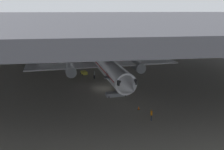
% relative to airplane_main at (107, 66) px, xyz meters
% --- Properties ---
extents(ground_plane, '(110.00, 110.00, 0.00)m').
position_rel_airplane_main_xyz_m(ground_plane, '(-0.79, -5.61, -3.48)').
color(ground_plane, gray).
extents(hangar_structure, '(121.00, 99.00, 14.36)m').
position_rel_airplane_main_xyz_m(hangar_structure, '(-0.87, 8.16, 10.24)').
color(hangar_structure, '#4C4F54').
rests_on(hangar_structure, ground_plane).
extents(airplane_main, '(36.13, 37.28, 11.63)m').
position_rel_airplane_main_xyz_m(airplane_main, '(0.00, 0.00, 0.00)').
color(airplane_main, white).
rests_on(airplane_main, ground_plane).
extents(boarding_stairs, '(4.35, 1.86, 4.69)m').
position_rel_airplane_main_xyz_m(boarding_stairs, '(0.38, -10.33, -2.75)').
color(boarding_stairs, slate).
rests_on(boarding_stairs, ground_plane).
extents(crew_worker_near_nose, '(0.26, 0.55, 1.77)m').
position_rel_airplane_main_xyz_m(crew_worker_near_nose, '(3.75, -21.59, -2.47)').
color(crew_worker_near_nose, '#232838').
rests_on(crew_worker_near_nose, ground_plane).
extents(crew_worker_by_stairs, '(0.30, 0.54, 1.62)m').
position_rel_airplane_main_xyz_m(crew_worker_by_stairs, '(0.93, -7.03, -2.56)').
color(crew_worker_by_stairs, '#232838').
rests_on(crew_worker_by_stairs, ground_plane).
extents(airplane_distant, '(32.51, 31.24, 10.38)m').
position_rel_airplane_main_xyz_m(airplane_distant, '(-20.36, 28.61, -0.23)').
color(airplane_distant, white).
rests_on(airplane_distant, ground_plane).
extents(traffic_cone_orange, '(0.36, 0.36, 0.60)m').
position_rel_airplane_main_xyz_m(traffic_cone_orange, '(2.98, -17.30, -3.19)').
color(traffic_cone_orange, black).
rests_on(traffic_cone_orange, ground_plane).
extents(baggage_tug, '(1.75, 2.43, 0.90)m').
position_rel_airplane_main_xyz_m(baggage_tug, '(-4.91, 6.06, -2.96)').
color(baggage_tug, yellow).
rests_on(baggage_tug, ground_plane).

